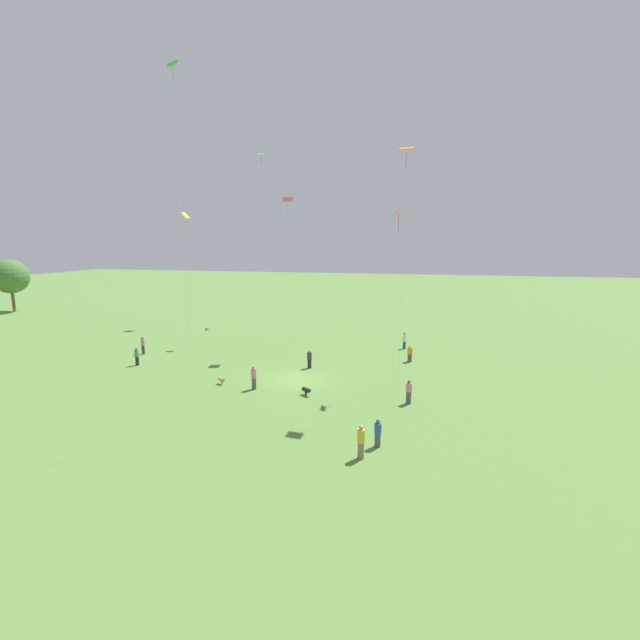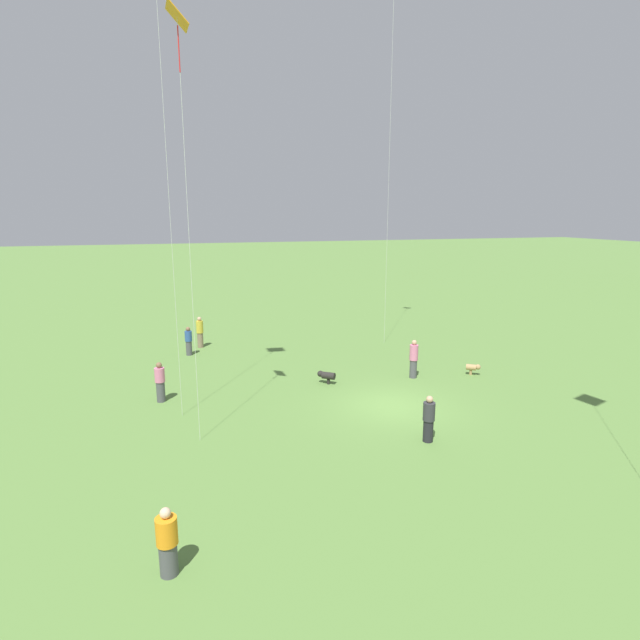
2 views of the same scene
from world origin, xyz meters
The scene contains 20 objects.
ground_plane centered at (0.00, 0.00, 0.00)m, with size 240.00×240.00×0.00m, color #5B843D.
tree_4 centered at (23.14, 54.06, 5.64)m, with size 5.40×5.40×8.36m.
person_0 centered at (-10.26, -7.55, 0.80)m, with size 0.50×0.50×1.61m.
person_1 centered at (-3.36, -9.05, 0.84)m, with size 0.58×0.58×1.71m.
person_2 centered at (3.31, -0.23, 0.82)m, with size 0.56×0.56×1.66m.
person_3 centered at (12.35, -8.22, 0.88)m, with size 0.48×0.48×1.76m.
person_4 centered at (-11.75, -6.82, 0.91)m, with size 0.47×0.47×1.84m.
person_5 centered at (7.43, -8.89, 0.78)m, with size 0.64×0.64×1.61m.
person_6 centered at (4.26, 17.21, 0.89)m, with size 0.50×0.50×1.77m.
person_7 centered at (-3.01, 2.53, 0.93)m, with size 0.45×0.45×1.87m.
person_8 centered at (0.66, 15.31, 0.81)m, with size 0.45×0.45×1.63m.
kite_0 centered at (9.20, 3.42, 14.47)m, with size 1.17×1.20×15.35m.
kite_1 centered at (15.85, 8.51, 18.71)m, with size 0.86×0.88×21.03m.
kite_2 centered at (20.62, 21.15, 13.97)m, with size 1.05×0.76×14.94m.
kite_3 centered at (-1.60, -8.27, 16.40)m, with size 1.04×1.07×17.40m.
kite_4 centered at (-9.57, 4.01, 18.18)m, with size 0.83×0.82×20.70m.
kite_5 centered at (0.88, -7.77, 12.69)m, with size 0.87×0.63×13.70m.
dog_0 centered at (-2.49, 5.50, 0.38)m, with size 0.57×0.66×0.56m.
dog_1 centered at (-3.41, -1.73, 0.40)m, with size 0.71×0.79×0.60m.
picnic_bag_0 centered at (16.59, 16.67, 0.14)m, with size 0.32×0.35×0.28m.
Camera 1 is at (-32.26, -9.36, 11.09)m, focal length 24.00 mm.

